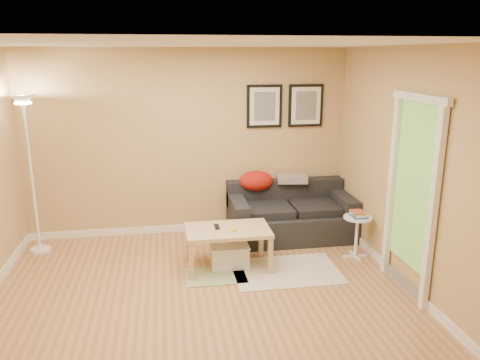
{
  "coord_description": "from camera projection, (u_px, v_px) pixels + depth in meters",
  "views": [
    {
      "loc": [
        -0.32,
        -4.49,
        2.5
      ],
      "look_at": [
        0.55,
        0.85,
        1.05
      ],
      "focal_mm": 35.1,
      "sensor_mm": 36.0,
      "label": 1
    }
  ],
  "objects": [
    {
      "name": "floor",
      "position": [
        202.0,
        298.0,
        4.98
      ],
      "size": [
        4.5,
        4.5,
        0.0
      ],
      "primitive_type": "plane",
      "color": "#BA7C4F",
      "rests_on": "ground"
    },
    {
      "name": "ceiling",
      "position": [
        196.0,
        44.0,
        4.31
      ],
      "size": [
        4.5,
        4.5,
        0.0
      ],
      "primitive_type": "plane",
      "rotation": [
        3.14,
        0.0,
        0.0
      ],
      "color": "white",
      "rests_on": "wall_back"
    },
    {
      "name": "wall_back",
      "position": [
        188.0,
        143.0,
        6.55
      ],
      "size": [
        4.5,
        0.0,
        4.5
      ],
      "primitive_type": "plane",
      "rotation": [
        1.57,
        0.0,
        0.0
      ],
      "color": "tan",
      "rests_on": "ground"
    },
    {
      "name": "wall_front",
      "position": [
        226.0,
        267.0,
        2.74
      ],
      "size": [
        4.5,
        0.0,
        4.5
      ],
      "primitive_type": "plane",
      "rotation": [
        -1.57,
        0.0,
        0.0
      ],
      "color": "tan",
      "rests_on": "ground"
    },
    {
      "name": "wall_right",
      "position": [
        410.0,
        171.0,
        5.0
      ],
      "size": [
        0.0,
        4.0,
        4.0
      ],
      "primitive_type": "plane",
      "rotation": [
        1.57,
        0.0,
        -1.57
      ],
      "color": "tan",
      "rests_on": "ground"
    },
    {
      "name": "baseboard_back",
      "position": [
        190.0,
        227.0,
        6.87
      ],
      "size": [
        4.5,
        0.02,
        0.1
      ],
      "primitive_type": "cube",
      "color": "white",
      "rests_on": "ground"
    },
    {
      "name": "baseboard_right",
      "position": [
        399.0,
        278.0,
        5.32
      ],
      "size": [
        0.02,
        4.0,
        0.1
      ],
      "primitive_type": "cube",
      "color": "white",
      "rests_on": "ground"
    },
    {
      "name": "sofa",
      "position": [
        291.0,
        212.0,
        6.56
      ],
      "size": [
        1.7,
        0.9,
        0.75
      ],
      "primitive_type": null,
      "color": "black",
      "rests_on": "ground"
    },
    {
      "name": "red_throw",
      "position": [
        256.0,
        181.0,
        6.64
      ],
      "size": [
        0.48,
        0.36,
        0.28
      ],
      "primitive_type": null,
      "color": "#B02010",
      "rests_on": "sofa"
    },
    {
      "name": "plaid_throw",
      "position": [
        292.0,
        179.0,
        6.72
      ],
      "size": [
        0.45,
        0.32,
        0.1
      ],
      "primitive_type": null,
      "rotation": [
        0.0,
        0.0,
        -0.14
      ],
      "color": "tan",
      "rests_on": "sofa"
    },
    {
      "name": "framed_print_left",
      "position": [
        264.0,
        106.0,
        6.57
      ],
      "size": [
        0.5,
        0.04,
        0.6
      ],
      "primitive_type": null,
      "color": "black",
      "rests_on": "wall_back"
    },
    {
      "name": "framed_print_right",
      "position": [
        306.0,
        106.0,
        6.66
      ],
      "size": [
        0.5,
        0.04,
        0.6
      ],
      "primitive_type": null,
      "color": "black",
      "rests_on": "wall_back"
    },
    {
      "name": "area_rug",
      "position": [
        286.0,
        271.0,
        5.58
      ],
      "size": [
        1.25,
        0.85,
        0.01
      ],
      "primitive_type": "cube",
      "color": "beige",
      "rests_on": "ground"
    },
    {
      "name": "green_runner",
      "position": [
        216.0,
        275.0,
        5.47
      ],
      "size": [
        0.7,
        0.5,
        0.01
      ],
      "primitive_type": "cube",
      "color": "#668C4C",
      "rests_on": "ground"
    },
    {
      "name": "coffee_table",
      "position": [
        228.0,
        248.0,
        5.64
      ],
      "size": [
        1.15,
        0.91,
        0.5
      ],
      "primitive_type": null,
      "rotation": [
        0.0,
        0.0,
        -0.35
      ],
      "color": "tan",
      "rests_on": "ground"
    },
    {
      "name": "remote_control",
      "position": [
        217.0,
        227.0,
        5.61
      ],
      "size": [
        0.05,
        0.16,
        0.02
      ],
      "primitive_type": "cube",
      "rotation": [
        0.0,
        0.0,
        0.01
      ],
      "color": "black",
      "rests_on": "coffee_table"
    },
    {
      "name": "tape_roll",
      "position": [
        234.0,
        229.0,
        5.51
      ],
      "size": [
        0.07,
        0.07,
        0.03
      ],
      "primitive_type": "cylinder",
      "color": "yellow",
      "rests_on": "coffee_table"
    },
    {
      "name": "storage_bin",
      "position": [
        229.0,
        255.0,
        5.69
      ],
      "size": [
        0.46,
        0.34,
        0.29
      ],
      "primitive_type": null,
      "color": "white",
      "rests_on": "ground"
    },
    {
      "name": "side_table",
      "position": [
        356.0,
        237.0,
        5.92
      ],
      "size": [
        0.35,
        0.35,
        0.54
      ],
      "primitive_type": null,
      "color": "white",
      "rests_on": "ground"
    },
    {
      "name": "book_stack",
      "position": [
        358.0,
        214.0,
        5.85
      ],
      "size": [
        0.23,
        0.27,
        0.07
      ],
      "primitive_type": null,
      "rotation": [
        0.0,
        0.0,
        0.34
      ],
      "color": "#2E558B",
      "rests_on": "side_table"
    },
    {
      "name": "floor_lamp",
      "position": [
        32.0,
        180.0,
        5.93
      ],
      "size": [
        0.27,
        0.27,
        2.04
      ],
      "primitive_type": null,
      "color": "white",
      "rests_on": "ground"
    },
    {
      "name": "doorway",
      "position": [
        410.0,
        200.0,
        4.92
      ],
      "size": [
        0.12,
        1.01,
        2.13
      ],
      "primitive_type": null,
      "color": "white",
      "rests_on": "ground"
    }
  ]
}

